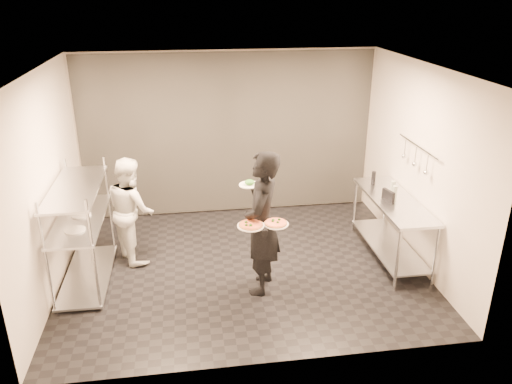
{
  "coord_description": "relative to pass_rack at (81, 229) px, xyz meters",
  "views": [
    {
      "loc": [
        -0.71,
        -6.17,
        3.74
      ],
      "look_at": [
        0.2,
        0.13,
        1.1
      ],
      "focal_mm": 35.0,
      "sensor_mm": 36.0,
      "label": 1
    }
  ],
  "objects": [
    {
      "name": "bottle_clear",
      "position": [
        4.35,
        0.13,
        0.27
      ],
      "size": [
        0.07,
        0.07,
        0.23
      ],
      "primitive_type": "cylinder",
      "color": "gray",
      "rests_on": "prep_counter"
    },
    {
      "name": "waiter",
      "position": [
        2.33,
        -0.57,
        0.19
      ],
      "size": [
        0.67,
        0.81,
        1.91
      ],
      "primitive_type": "imported",
      "rotation": [
        0.0,
        0.0,
        -1.92
      ],
      "color": "black",
      "rests_on": "ground"
    },
    {
      "name": "pizza_plate_near",
      "position": [
        2.16,
        -0.78,
        0.28
      ],
      "size": [
        0.34,
        0.34,
        0.05
      ],
      "color": "white",
      "rests_on": "waiter"
    },
    {
      "name": "bottle_dark",
      "position": [
        4.23,
        0.59,
        0.26
      ],
      "size": [
        0.06,
        0.06,
        0.21
      ],
      "primitive_type": "cylinder",
      "color": "black",
      "rests_on": "prep_counter"
    },
    {
      "name": "pos_monitor",
      "position": [
        4.21,
        -0.05,
        0.23
      ],
      "size": [
        0.11,
        0.24,
        0.17
      ],
      "primitive_type": "cube",
      "rotation": [
        0.0,
        0.0,
        0.27
      ],
      "color": "black",
      "rests_on": "prep_counter"
    },
    {
      "name": "utensil_rail",
      "position": [
        4.58,
        0.0,
        0.78
      ],
      "size": [
        0.07,
        1.2,
        0.31
      ],
      "color": "#BBBEC2",
      "rests_on": "room_shell"
    },
    {
      "name": "salad_plate",
      "position": [
        2.21,
        -0.29,
        0.63
      ],
      "size": [
        0.27,
        0.27,
        0.07
      ],
      "color": "white",
      "rests_on": "waiter"
    },
    {
      "name": "pass_rack",
      "position": [
        0.0,
        0.0,
        0.0
      ],
      "size": [
        0.6,
        1.6,
        1.5
      ],
      "color": "#BBBEC2",
      "rests_on": "ground"
    },
    {
      "name": "prep_counter",
      "position": [
        4.33,
        0.0,
        -0.14
      ],
      "size": [
        0.6,
        1.8,
        0.92
      ],
      "color": "#BBBEC2",
      "rests_on": "ground"
    },
    {
      "name": "pizza_plate_far",
      "position": [
        2.47,
        -0.76,
        0.27
      ],
      "size": [
        0.32,
        0.32,
        0.05
      ],
      "color": "white",
      "rests_on": "waiter"
    },
    {
      "name": "room_shell",
      "position": [
        2.15,
        1.18,
        0.63
      ],
      "size": [
        5.0,
        4.0,
        2.8
      ],
      "color": "black",
      "rests_on": "ground"
    },
    {
      "name": "bottle_green",
      "position": [
        4.29,
        -0.08,
        0.27
      ],
      "size": [
        0.07,
        0.07,
        0.24
      ],
      "primitive_type": "cylinder",
      "color": "gray",
      "rests_on": "prep_counter"
    },
    {
      "name": "chef",
      "position": [
        0.6,
        0.52,
        0.01
      ],
      "size": [
        0.85,
        0.93,
        1.55
      ],
      "primitive_type": "imported",
      "rotation": [
        0.0,
        0.0,
        2.01
      ],
      "color": "silver",
      "rests_on": "ground"
    }
  ]
}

